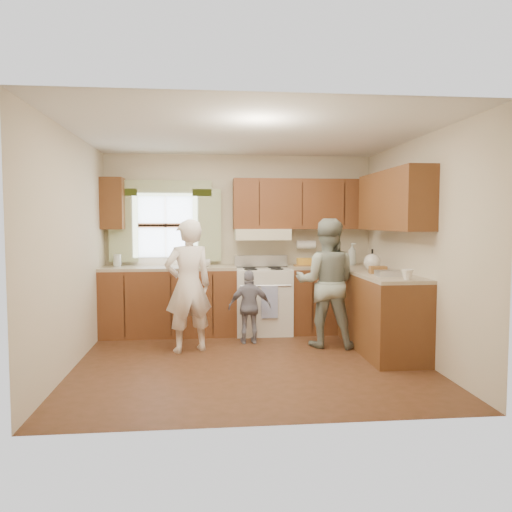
{
  "coord_description": "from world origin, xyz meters",
  "views": [
    {
      "loc": [
        -0.49,
        -5.42,
        1.56
      ],
      "look_at": [
        0.1,
        0.4,
        1.15
      ],
      "focal_mm": 35.0,
      "sensor_mm": 36.0,
      "label": 1
    }
  ],
  "objects": [
    {
      "name": "child",
      "position": [
        0.07,
        0.85,
        0.47
      ],
      "size": [
        0.56,
        0.24,
        0.94
      ],
      "primitive_type": "imported",
      "rotation": [
        0.0,
        0.0,
        3.17
      ],
      "color": "gray",
      "rests_on": "ground"
    },
    {
      "name": "room",
      "position": [
        0.0,
        0.0,
        1.25
      ],
      "size": [
        3.8,
        3.8,
        3.8
      ],
      "color": "#442915",
      "rests_on": "ground"
    },
    {
      "name": "kitchen_fixtures",
      "position": [
        0.62,
        1.07,
        0.84
      ],
      "size": [
        3.8,
        2.25,
        2.15
      ],
      "color": "#48210F",
      "rests_on": "ground"
    },
    {
      "name": "woman_left",
      "position": [
        -0.7,
        0.53,
        0.79
      ],
      "size": [
        0.67,
        0.55,
        1.58
      ],
      "primitive_type": "imported",
      "rotation": [
        0.0,
        0.0,
        3.48
      ],
      "color": "white",
      "rests_on": "ground"
    },
    {
      "name": "woman_right",
      "position": [
        1.0,
        0.61,
        0.8
      ],
      "size": [
        0.9,
        0.78,
        1.59
      ],
      "primitive_type": "imported",
      "rotation": [
        0.0,
        0.0,
        2.88
      ],
      "color": "#264538",
      "rests_on": "ground"
    },
    {
      "name": "stove",
      "position": [
        0.3,
        1.44,
        0.47
      ],
      "size": [
        0.76,
        0.67,
        1.07
      ],
      "color": "silver",
      "rests_on": "ground"
    }
  ]
}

